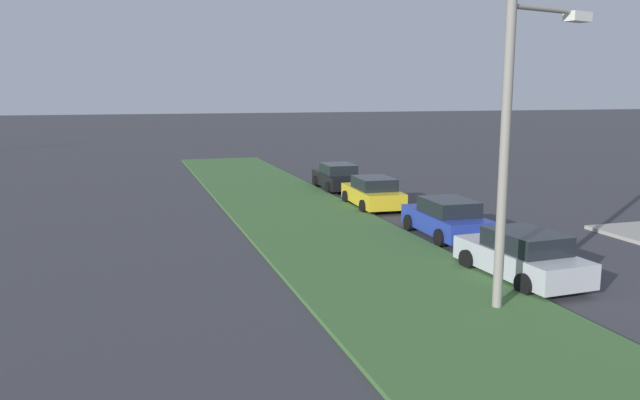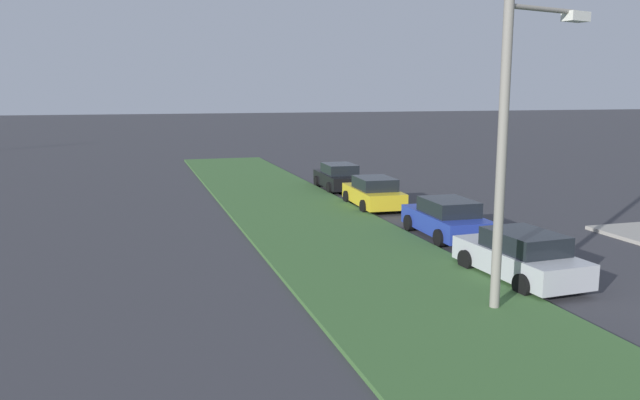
{
  "view_description": "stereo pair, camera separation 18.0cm",
  "coord_description": "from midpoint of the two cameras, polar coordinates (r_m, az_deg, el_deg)",
  "views": [
    {
      "loc": [
        -10.27,
        14.45,
        5.41
      ],
      "look_at": [
        13.45,
        7.09,
        1.11
      ],
      "focal_mm": 35.27,
      "sensor_mm": 36.0,
      "label": 1
    },
    {
      "loc": [
        -10.32,
        14.28,
        5.41
      ],
      "look_at": [
        13.45,
        7.09,
        1.11
      ],
      "focal_mm": 35.27,
      "sensor_mm": 36.0,
      "label": 2
    }
  ],
  "objects": [
    {
      "name": "parked_car_blue",
      "position": [
        24.0,
        11.6,
        -1.67
      ],
      "size": [
        4.35,
        2.11,
        1.47
      ],
      "rotation": [
        0.0,
        0.0,
        -0.03
      ],
      "color": "#23389E",
      "rests_on": "ground"
    },
    {
      "name": "streetlight",
      "position": [
        15.89,
        17.42,
        5.69
      ],
      "size": [
        0.99,
        2.83,
        7.5
      ],
      "color": "gray",
      "rests_on": "ground"
    },
    {
      "name": "parked_car_silver",
      "position": [
        19.12,
        17.98,
        -4.88
      ],
      "size": [
        4.39,
        2.2,
        1.47
      ],
      "rotation": [
        0.0,
        0.0,
        0.05
      ],
      "color": "#B2B5BA",
      "rests_on": "ground"
    },
    {
      "name": "parked_car_black",
      "position": [
        34.95,
        1.86,
        2.09
      ],
      "size": [
        4.36,
        2.14,
        1.47
      ],
      "rotation": [
        0.0,
        0.0,
        -0.04
      ],
      "color": "black",
      "rests_on": "ground"
    },
    {
      "name": "grass_median",
      "position": [
        22.16,
        2.39,
        -4.16
      ],
      "size": [
        60.0,
        6.0,
        0.12
      ],
      "primitive_type": "cube",
      "color": "#3D6633",
      "rests_on": "ground"
    },
    {
      "name": "parked_car_yellow",
      "position": [
        29.57,
        5.06,
        0.64
      ],
      "size": [
        4.38,
        2.18,
        1.47
      ],
      "rotation": [
        0.0,
        0.0,
        -0.05
      ],
      "color": "gold",
      "rests_on": "ground"
    }
  ]
}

